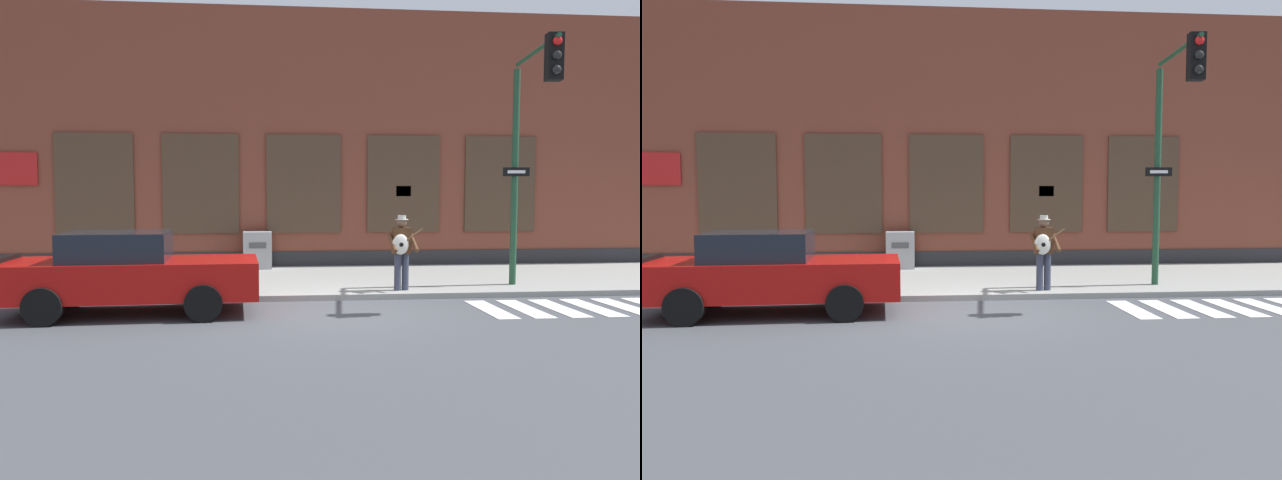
% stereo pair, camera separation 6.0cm
% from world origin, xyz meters
% --- Properties ---
extents(ground_plane, '(160.00, 160.00, 0.00)m').
position_xyz_m(ground_plane, '(0.00, 0.00, 0.00)').
color(ground_plane, '#424449').
extents(sidewalk, '(28.00, 5.20, 0.12)m').
position_xyz_m(sidewalk, '(0.00, 3.99, 0.06)').
color(sidewalk, gray).
rests_on(sidewalk, ground).
extents(building_backdrop, '(28.00, 4.06, 7.49)m').
position_xyz_m(building_backdrop, '(-0.00, 8.58, 3.74)').
color(building_backdrop, brown).
rests_on(building_backdrop, ground).
extents(crosswalk, '(5.20, 1.90, 0.01)m').
position_xyz_m(crosswalk, '(5.51, 0.08, 0.01)').
color(crosswalk, silver).
rests_on(crosswalk, ground).
extents(red_car, '(4.66, 2.10, 1.53)m').
position_xyz_m(red_car, '(-3.70, 0.33, 0.77)').
color(red_car, '#B20F0C').
rests_on(red_car, ground).
extents(busker, '(0.73, 0.55, 1.64)m').
position_xyz_m(busker, '(1.78, 1.85, 1.05)').
color(busker, '#33384C').
rests_on(busker, sidewalk).
extents(traffic_light, '(0.76, 2.76, 5.11)m').
position_xyz_m(traffic_light, '(4.43, 1.45, 3.65)').
color(traffic_light, '#1E472D').
rests_on(traffic_light, sidewalk).
extents(utility_box, '(0.79, 0.63, 1.03)m').
position_xyz_m(utility_box, '(-1.34, 6.14, 0.64)').
color(utility_box, '#9E9E9E').
rests_on(utility_box, sidewalk).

